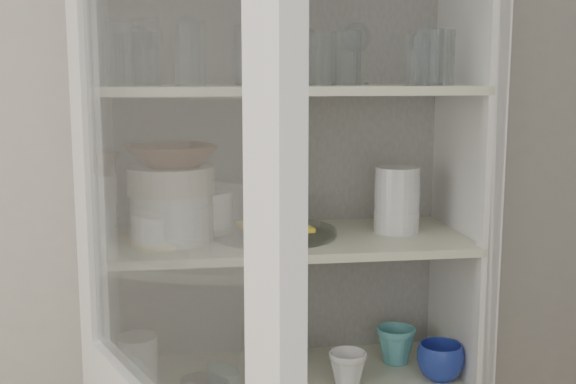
# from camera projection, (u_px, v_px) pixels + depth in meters

# --- Properties ---
(wall_back) EXTENTS (3.60, 0.02, 2.60)m
(wall_back) POSITION_uv_depth(u_px,v_px,m) (210.00, 208.00, 2.13)
(wall_back) COLOR #A8A7A2
(wall_back) RESTS_ON ground
(pantry_cabinet) EXTENTS (1.00, 0.45, 2.10)m
(pantry_cabinet) POSITION_uv_depth(u_px,v_px,m) (285.00, 340.00, 2.06)
(pantry_cabinet) COLOR silver
(pantry_cabinet) RESTS_ON floor
(tumbler_0) EXTENTS (0.10, 0.10, 0.15)m
(tumbler_0) POSITION_uv_depth(u_px,v_px,m) (122.00, 54.00, 1.69)
(tumbler_0) COLOR silver
(tumbler_0) RESTS_ON shelf_glass
(tumbler_1) EXTENTS (0.07, 0.07, 0.12)m
(tumbler_1) POSITION_uv_depth(u_px,v_px,m) (147.00, 59.00, 1.69)
(tumbler_1) COLOR silver
(tumbler_1) RESTS_ON shelf_glass
(tumbler_2) EXTENTS (0.08, 0.08, 0.15)m
(tumbler_2) POSITION_uv_depth(u_px,v_px,m) (190.00, 54.00, 1.70)
(tumbler_2) COLOR silver
(tumbler_2) RESTS_ON shelf_glass
(tumbler_3) EXTENTS (0.09, 0.09, 0.15)m
(tumbler_3) POSITION_uv_depth(u_px,v_px,m) (267.00, 54.00, 1.70)
(tumbler_3) COLOR silver
(tumbler_3) RESTS_ON shelf_glass
(tumbler_4) EXTENTS (0.07, 0.07, 0.13)m
(tumbler_4) POSITION_uv_depth(u_px,v_px,m) (322.00, 59.00, 1.73)
(tumbler_4) COLOR silver
(tumbler_4) RESTS_ON shelf_glass
(tumbler_5) EXTENTS (0.08, 0.08, 0.14)m
(tumbler_5) POSITION_uv_depth(u_px,v_px,m) (430.00, 57.00, 1.80)
(tumbler_5) COLOR silver
(tumbler_5) RESTS_ON shelf_glass
(tumbler_6) EXTENTS (0.07, 0.07, 0.12)m
(tumbler_6) POSITION_uv_depth(u_px,v_px,m) (418.00, 60.00, 1.79)
(tumbler_6) COLOR silver
(tumbler_6) RESTS_ON shelf_glass
(tumbler_7) EXTENTS (0.07, 0.07, 0.13)m
(tumbler_7) POSITION_uv_depth(u_px,v_px,m) (135.00, 60.00, 1.83)
(tumbler_7) COLOR silver
(tumbler_7) RESTS_ON shelf_glass
(tumbler_8) EXTENTS (0.09, 0.09, 0.15)m
(tumbler_8) POSITION_uv_depth(u_px,v_px,m) (250.00, 56.00, 1.86)
(tumbler_8) COLOR silver
(tumbler_8) RESTS_ON shelf_glass
(tumbler_9) EXTENTS (0.07, 0.07, 0.13)m
(tumbler_9) POSITION_uv_depth(u_px,v_px,m) (280.00, 59.00, 1.84)
(tumbler_9) COLOR silver
(tumbler_9) RESTS_ON shelf_glass
(tumbler_10) EXTENTS (0.10, 0.10, 0.15)m
(tumbler_10) POSITION_uv_depth(u_px,v_px,m) (270.00, 55.00, 1.84)
(tumbler_10) COLOR silver
(tumbler_10) RESTS_ON shelf_glass
(tumbler_11) EXTENTS (0.08, 0.08, 0.14)m
(tumbler_11) POSITION_uv_depth(u_px,v_px,m) (348.00, 58.00, 1.89)
(tumbler_11) COLOR silver
(tumbler_11) RESTS_ON shelf_glass
(goblet_0) EXTENTS (0.08, 0.08, 0.17)m
(goblet_0) POSITION_uv_depth(u_px,v_px,m) (139.00, 53.00, 1.91)
(goblet_0) COLOR silver
(goblet_0) RESTS_ON shelf_glass
(goblet_1) EXTENTS (0.07, 0.07, 0.17)m
(goblet_1) POSITION_uv_depth(u_px,v_px,m) (306.00, 54.00, 1.95)
(goblet_1) COLOR silver
(goblet_1) RESTS_ON shelf_glass
(goblet_2) EXTENTS (0.08, 0.08, 0.18)m
(goblet_2) POSITION_uv_depth(u_px,v_px,m) (356.00, 51.00, 1.99)
(goblet_2) COLOR silver
(goblet_2) RESTS_ON shelf_glass
(goblet_3) EXTENTS (0.07, 0.07, 0.16)m
(goblet_3) POSITION_uv_depth(u_px,v_px,m) (423.00, 55.00, 2.00)
(goblet_3) COLOR silver
(goblet_3) RESTS_ON shelf_glass
(plate_stack_front) EXTENTS (0.21, 0.21, 0.13)m
(plate_stack_front) POSITION_uv_depth(u_px,v_px,m) (172.00, 217.00, 1.87)
(plate_stack_front) COLOR white
(plate_stack_front) RESTS_ON shelf_plates
(plate_stack_back) EXTENTS (0.19, 0.19, 0.11)m
(plate_stack_back) POSITION_uv_depth(u_px,v_px,m) (199.00, 211.00, 1.99)
(plate_stack_back) COLOR white
(plate_stack_back) RESTS_ON shelf_plates
(cream_bowl) EXTENTS (0.25, 0.25, 0.07)m
(cream_bowl) POSITION_uv_depth(u_px,v_px,m) (171.00, 180.00, 1.85)
(cream_bowl) COLOR beige
(cream_bowl) RESTS_ON plate_stack_front
(terracotta_bowl) EXTENTS (0.29, 0.29, 0.06)m
(terracotta_bowl) POSITION_uv_depth(u_px,v_px,m) (170.00, 156.00, 1.84)
(terracotta_bowl) COLOR #5C2A15
(terracotta_bowl) RESTS_ON cream_bowl
(glass_platter) EXTENTS (0.42, 0.42, 0.02)m
(glass_platter) POSITION_uv_depth(u_px,v_px,m) (275.00, 232.00, 1.93)
(glass_platter) COLOR silver
(glass_platter) RESTS_ON shelf_plates
(yellow_trivet) EXTENTS (0.20, 0.20, 0.01)m
(yellow_trivet) POSITION_uv_depth(u_px,v_px,m) (275.00, 227.00, 1.93)
(yellow_trivet) COLOR yellow
(yellow_trivet) RESTS_ON glass_platter
(white_ramekin) EXTENTS (0.15, 0.15, 0.06)m
(white_ramekin) POSITION_uv_depth(u_px,v_px,m) (275.00, 213.00, 1.92)
(white_ramekin) COLOR white
(white_ramekin) RESTS_ON yellow_trivet
(grey_bowl_stack) EXTENTS (0.12, 0.12, 0.18)m
(grey_bowl_stack) POSITION_uv_depth(u_px,v_px,m) (397.00, 200.00, 1.97)
(grey_bowl_stack) COLOR silver
(grey_bowl_stack) RESTS_ON shelf_plates
(mug_blue) EXTENTS (0.17, 0.17, 0.10)m
(mug_blue) POSITION_uv_depth(u_px,v_px,m) (440.00, 362.00, 1.97)
(mug_blue) COLOR navy
(mug_blue) RESTS_ON shelf_mugs
(mug_teal) EXTENTS (0.13, 0.13, 0.11)m
(mug_teal) POSITION_uv_depth(u_px,v_px,m) (396.00, 345.00, 2.09)
(mug_teal) COLOR teal
(mug_teal) RESTS_ON shelf_mugs
(mug_white) EXTENTS (0.12, 0.12, 0.10)m
(mug_white) POSITION_uv_depth(u_px,v_px,m) (348.00, 369.00, 1.93)
(mug_white) COLOR white
(mug_white) RESTS_ON shelf_mugs
(teal_jar) EXTENTS (0.08, 0.08, 0.10)m
(teal_jar) POSITION_uv_depth(u_px,v_px,m) (262.00, 356.00, 2.01)
(teal_jar) COLOR teal
(teal_jar) RESTS_ON shelf_mugs
(white_canister) EXTENTS (0.13, 0.13, 0.13)m
(white_canister) POSITION_uv_depth(u_px,v_px,m) (138.00, 359.00, 1.96)
(white_canister) COLOR white
(white_canister) RESTS_ON shelf_mugs
(tumbler_12) EXTENTS (0.07, 0.07, 0.14)m
(tumbler_12) POSITION_uv_depth(u_px,v_px,m) (441.00, 58.00, 1.84)
(tumbler_12) COLOR silver
(tumbler_12) RESTS_ON shelf_glass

